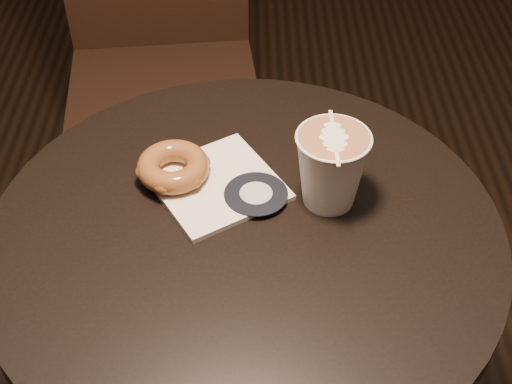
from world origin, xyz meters
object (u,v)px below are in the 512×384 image
cafe_table (246,316)px  pastry_bag (217,184)px  latte_cup (331,169)px  chair (159,24)px  doughnut (173,167)px

cafe_table → pastry_bag: 0.22m
latte_cup → chair: bearing=113.3°
cafe_table → doughnut: 0.26m
chair → pastry_bag: size_ratio=6.65×
cafe_table → doughnut: (-0.10, 0.09, 0.22)m
latte_cup → pastry_bag: bearing=169.8°
doughnut → chair: bearing=98.0°
chair → doughnut: 0.72m
pastry_bag → doughnut: doughnut is taller
pastry_bag → doughnut: size_ratio=1.57×
cafe_table → chair: 0.81m
pastry_bag → chair: bearing=72.0°
doughnut → latte_cup: latte_cup is taller
pastry_bag → latte_cup: bearing=-40.8°
cafe_table → latte_cup: bearing=23.7°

